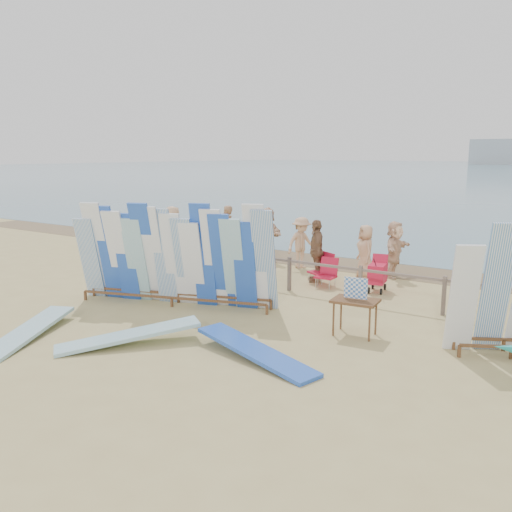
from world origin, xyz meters
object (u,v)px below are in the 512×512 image
Objects in this scene: beach_chair_left at (321,275)px; beachgoer_4 at (316,251)px; flat_board_a at (29,337)px; beachgoer_1 at (227,231)px; beachgoer_3 at (301,243)px; flat_board_d at (256,359)px; flat_board_b at (129,345)px; beachgoer_6 at (365,252)px; main_surfboard_rack at (174,259)px; vendor_table at (355,316)px; beachgoer_5 at (395,249)px; beachgoer_11 at (267,234)px; beachgoer_0 at (173,233)px; beach_chair_right at (326,279)px; stroller at (377,277)px.

beachgoer_4 is at bearing 172.37° from beach_chair_left.
beachgoer_1 is at bearing 77.23° from flat_board_a.
beachgoer_3 is 3.25m from beachgoer_1.
flat_board_b is at bearing 121.30° from flat_board_d.
beachgoer_3 is at bearing 131.75° from flat_board_b.
beachgoer_4 reaches higher than beachgoer_6.
main_surfboard_rack is at bearing 50.95° from flat_board_a.
beachgoer_3 reaches higher than beachgoer_6.
beachgoer_5 is (-1.15, 5.44, 0.44)m from vendor_table.
flat_board_d is at bearing -45.72° from main_surfboard_rack.
beachgoer_1 is at bearing -160.96° from beachgoer_11.
main_surfboard_rack is 3.04× the size of beachgoer_3.
beachgoer_4 reaches higher than flat_board_d.
beach_chair_left is 0.56× the size of beachgoer_6.
beachgoer_0 is (-7.35, 5.95, 0.92)m from flat_board_d.
flat_board_a is 1.00× the size of flat_board_d.
beachgoer_0 is at bearing 130.40° from beachgoer_3.
beach_chair_right is 6.09m from beachgoer_0.
beachgoer_11 is at bearing 144.86° from beach_chair_right.
stroller is (1.33, 0.32, 0.15)m from beach_chair_right.
beachgoer_6 is (0.75, 1.33, 0.53)m from beach_chair_left.
beachgoer_5 is at bearing 112.99° from beachgoer_0.
beachgoer_0 is at bearing 163.15° from flat_board_b.
flat_board_b is 1.52× the size of beachgoer_1.
beachgoer_11 is 1.02× the size of beachgoer_1.
beach_chair_left is at bearing -16.31° from beachgoer_11.
beach_chair_left is 5.76m from beachgoer_0.
beachgoer_3 is at bearing 122.43° from vendor_table.
vendor_table is 4.37m from beach_chair_left.
main_surfboard_rack reaches higher than flat_board_b.
vendor_table is at bearing 2.15° from beachgoer_4.
flat_board_a is 4.66m from flat_board_d.
beachgoer_1 reaches higher than beachgoer_5.
beachgoer_1 is (-6.36, 1.91, 0.50)m from stroller.
beachgoer_6 is at bearing 44.61° from main_surfboard_rack.
beach_chair_left is 0.49× the size of beachgoer_4.
main_surfboard_rack reaches higher than beachgoer_6.
flat_board_b is 1.63× the size of beachgoer_5.
beachgoer_5 is at bearing 82.78° from beachgoer_1.
main_surfboard_rack is 5.60m from beachgoer_0.
vendor_table is at bearing -8.80° from flat_board_d.
beach_chair_left is (-1.64, 5.71, 0.25)m from flat_board_d.
beachgoer_4 reaches higher than beach_chair_left.
beachgoer_3 is (-1.80, 1.83, 0.58)m from beach_chair_right.
beachgoer_11 reaches higher than beach_chair_left.
beach_chair_right is (-2.25, 3.24, -0.16)m from vendor_table.
stroller is at bearing -5.97° from beachgoer_11.
beachgoer_1 is (-6.35, 7.64, 0.89)m from flat_board_d.
main_surfboard_rack is 5.44m from beachgoer_3.
beachgoer_1 is 6.12m from beachgoer_5.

